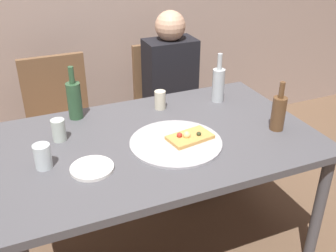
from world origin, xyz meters
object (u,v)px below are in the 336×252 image
(tumbler_far, at_px, (43,156))
(dining_table, at_px, (160,149))
(guest_in_sweater, at_px, (175,88))
(plate_stack, at_px, (92,168))
(tumbler_near, at_px, (160,100))
(pizza_slice_last, at_px, (189,137))
(water_bottle, at_px, (279,112))
(beer_bottle, at_px, (74,99))
(chair_left, at_px, (60,115))
(wine_bottle, at_px, (218,84))
(pizza_tray, at_px, (176,143))
(wine_glass, at_px, (59,130))
(chair_right, at_px, (167,97))

(tumbler_far, bearing_deg, dining_table, 4.75)
(guest_in_sweater, bearing_deg, plate_stack, 48.07)
(dining_table, bearing_deg, tumbler_far, -175.25)
(tumbler_near, bearing_deg, guest_in_sweater, 56.10)
(pizza_slice_last, height_order, water_bottle, water_bottle)
(pizza_slice_last, relative_size, beer_bottle, 0.79)
(chair_left, bearing_deg, wine_bottle, 145.03)
(tumbler_near, relative_size, chair_left, 0.12)
(dining_table, distance_m, tumbler_far, 0.60)
(tumbler_near, height_order, guest_in_sweater, guest_in_sweater)
(dining_table, height_order, tumbler_far, tumbler_far)
(wine_bottle, bearing_deg, tumbler_near, 174.59)
(pizza_tray, height_order, chair_left, chair_left)
(wine_glass, distance_m, chair_left, 0.78)
(dining_table, distance_m, pizza_tray, 0.13)
(chair_left, bearing_deg, tumbler_far, 78.04)
(chair_left, bearing_deg, pizza_slice_last, 117.08)
(wine_bottle, height_order, chair_left, wine_bottle)
(chair_right, bearing_deg, water_bottle, 100.10)
(beer_bottle, relative_size, tumbler_far, 2.61)
(plate_stack, bearing_deg, tumbler_far, 151.82)
(plate_stack, xyz_separation_m, chair_left, (0.01, 1.05, -0.22))
(wine_bottle, bearing_deg, chair_left, 145.03)
(beer_bottle, bearing_deg, chair_left, 93.80)
(pizza_slice_last, distance_m, wine_glass, 0.66)
(pizza_tray, height_order, plate_stack, plate_stack)
(wine_bottle, xyz_separation_m, chair_left, (-0.88, 0.61, -0.32))
(pizza_tray, relative_size, chair_left, 0.51)
(tumbler_near, distance_m, wine_glass, 0.62)
(pizza_slice_last, height_order, tumbler_far, tumbler_far)
(pizza_tray, xyz_separation_m, tumbler_far, (-0.63, 0.04, 0.05))
(pizza_tray, distance_m, pizza_slice_last, 0.08)
(wine_glass, bearing_deg, tumbler_near, 13.45)
(pizza_tray, xyz_separation_m, water_bottle, (0.55, -0.07, 0.09))
(dining_table, height_order, chair_left, chair_left)
(chair_left, bearing_deg, dining_table, 113.09)
(wine_glass, xyz_separation_m, chair_left, (0.09, 0.72, -0.27))
(wine_bottle, height_order, wine_glass, wine_bottle)
(wine_glass, distance_m, guest_in_sweater, 1.07)
(pizza_tray, xyz_separation_m, plate_stack, (-0.44, -0.06, 0.00))
(pizza_tray, distance_m, guest_in_sweater, 0.91)
(wine_bottle, height_order, chair_right, wine_bottle)
(wine_glass, height_order, chair_left, chair_left)
(tumbler_far, xyz_separation_m, chair_left, (0.20, 0.94, -0.27))
(pizza_slice_last, xyz_separation_m, tumbler_far, (-0.70, 0.04, 0.03))
(dining_table, bearing_deg, water_bottle, -14.70)
(water_bottle, bearing_deg, pizza_tray, 172.93)
(wine_bottle, xyz_separation_m, wine_glass, (-0.97, -0.11, -0.05))
(beer_bottle, xyz_separation_m, plate_stack, (-0.04, -0.54, -0.10))
(wine_bottle, bearing_deg, water_bottle, -75.97)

